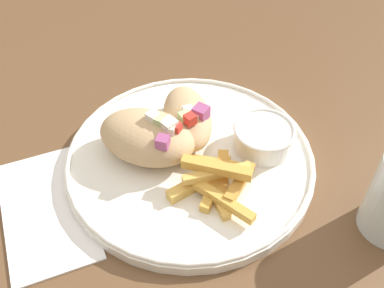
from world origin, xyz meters
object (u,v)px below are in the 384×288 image
plate (192,157)px  fries_pile (217,180)px  pita_sandwich_near (147,137)px  sauce_ramekin (264,137)px  pita_sandwich_far (187,117)px

plate → fries_pile: 0.06m
pita_sandwich_near → sauce_ramekin: size_ratio=1.89×
fries_pile → sauce_ramekin: bearing=104.2°
plate → sauce_ramekin: 0.09m
pita_sandwich_far → fries_pile: (0.10, -0.02, -0.01)m
pita_sandwich_near → fries_pile: size_ratio=1.20×
plate → sauce_ramekin: bearing=66.2°
plate → pita_sandwich_far: bearing=154.6°
fries_pile → pita_sandwich_far: bearing=167.6°
pita_sandwich_near → sauce_ramekin: (0.07, 0.13, -0.01)m
plate → pita_sandwich_far: size_ratio=2.39×
pita_sandwich_far → sauce_ramekin: bearing=62.4°
pita_sandwich_far → fries_pile: bearing=10.4°
pita_sandwich_far → fries_pile: 0.10m
plate → fries_pile: fries_pile is taller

